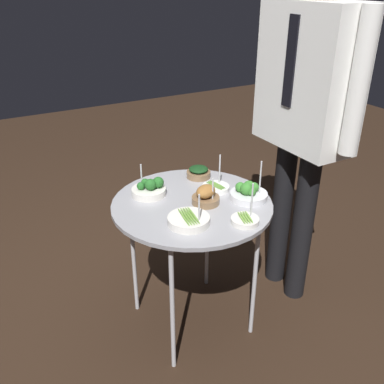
% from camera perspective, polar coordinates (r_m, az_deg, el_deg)
% --- Properties ---
extents(ground_plane, '(8.00, 8.00, 0.00)m').
position_cam_1_polar(ground_plane, '(2.25, 0.00, -16.59)').
color(ground_plane, black).
extents(serving_cart, '(0.70, 0.70, 0.67)m').
position_cam_1_polar(serving_cart, '(1.87, 0.00, -2.58)').
color(serving_cart, '#939399').
rests_on(serving_cart, ground_plane).
extents(bowl_asparagus_mid_right, '(0.11, 0.11, 0.17)m').
position_cam_1_polar(bowl_asparagus_mid_right, '(1.71, 7.10, -3.70)').
color(bowl_asparagus_mid_right, silver).
rests_on(bowl_asparagus_mid_right, serving_cart).
extents(bowl_broccoli_back_right, '(0.15, 0.15, 0.14)m').
position_cam_1_polar(bowl_broccoli_back_right, '(1.91, -5.68, 0.40)').
color(bowl_broccoli_back_right, silver).
rests_on(bowl_broccoli_back_right, serving_cart).
extents(bowl_broccoli_back_left, '(0.16, 0.16, 0.18)m').
position_cam_1_polar(bowl_broccoli_back_left, '(1.88, 7.53, -0.09)').
color(bowl_broccoli_back_left, silver).
rests_on(bowl_broccoli_back_left, serving_cart).
extents(bowl_spinach_near_rim, '(0.12, 0.12, 0.05)m').
position_cam_1_polar(bowl_spinach_near_rim, '(2.07, 0.87, 2.63)').
color(bowl_spinach_near_rim, brown).
rests_on(bowl_spinach_near_rim, serving_cart).
extents(bowl_roast_front_left, '(0.12, 0.12, 0.13)m').
position_cam_1_polar(bowl_roast_front_left, '(1.83, 1.84, -0.53)').
color(bowl_roast_front_left, brown).
rests_on(bowl_roast_front_left, serving_cart).
extents(bowl_asparagus_center, '(0.17, 0.17, 0.14)m').
position_cam_1_polar(bowl_asparagus_center, '(1.69, -0.44, -3.75)').
color(bowl_asparagus_center, silver).
rests_on(bowl_asparagus_center, serving_cart).
extents(bowl_asparagus_front_right, '(0.13, 0.13, 0.16)m').
position_cam_1_polar(bowl_asparagus_front_right, '(1.96, 3.18, 0.63)').
color(bowl_asparagus_front_right, white).
rests_on(bowl_asparagus_front_right, serving_cart).
extents(waiter_figure, '(0.62, 0.23, 1.69)m').
position_cam_1_polar(waiter_figure, '(2.03, 15.07, 12.34)').
color(waiter_figure, black).
rests_on(waiter_figure, ground_plane).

